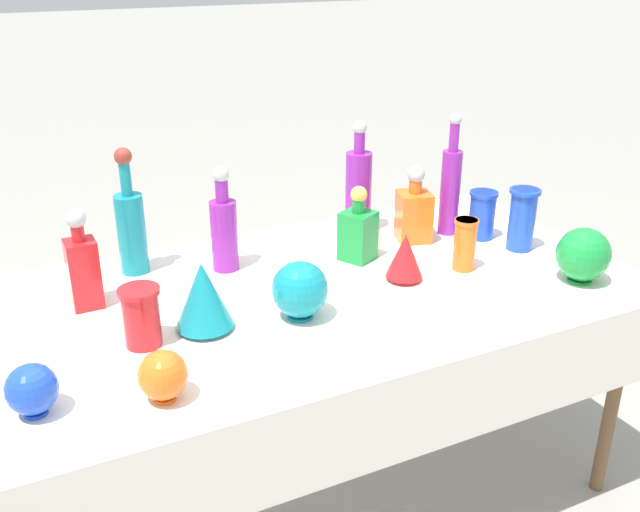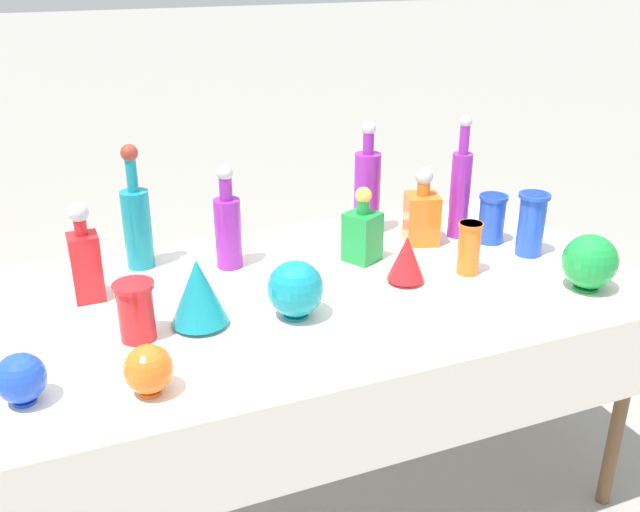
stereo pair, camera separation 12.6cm
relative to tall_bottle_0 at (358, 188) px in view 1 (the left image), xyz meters
name	(u,v)px [view 1 (the left image)]	position (x,y,z in m)	size (l,w,h in m)	color
ground_plane	(320,489)	(-0.31, -0.34, -0.92)	(40.00, 40.00, 0.00)	gray
display_table	(324,307)	(-0.31, -0.37, -0.21)	(1.89, 1.01, 0.76)	white
tall_bottle_0	(358,188)	(0.00, 0.00, 0.00)	(0.09, 0.09, 0.39)	purple
tall_bottle_1	(450,186)	(0.28, -0.15, 0.01)	(0.07, 0.07, 0.42)	purple
tall_bottle_2	(224,229)	(-0.52, -0.09, -0.03)	(0.08, 0.08, 0.33)	purple
tall_bottle_3	(131,226)	(-0.78, 0.01, -0.01)	(0.09, 0.09, 0.39)	teal
square_decanter_0	(358,231)	(-0.11, -0.21, -0.06)	(0.13, 0.13, 0.24)	#198C38
square_decanter_1	(414,212)	(0.13, -0.15, -0.06)	(0.13, 0.13, 0.26)	orange
square_decanter_2	(83,267)	(-0.95, -0.16, -0.04)	(0.08, 0.08, 0.29)	red
slender_vase_0	(141,315)	(-0.86, -0.44, -0.07)	(0.10, 0.10, 0.16)	red
slender_vase_1	(522,217)	(0.41, -0.37, -0.05)	(0.10, 0.10, 0.21)	blue
slender_vase_2	(465,243)	(0.14, -0.42, -0.07)	(0.07, 0.07, 0.16)	orange
slender_vase_3	(482,213)	(0.35, -0.23, -0.07)	(0.10, 0.10, 0.17)	blue
fluted_vase_0	(203,295)	(-0.69, -0.43, -0.06)	(0.15, 0.15, 0.19)	teal
fluted_vase_1	(405,256)	(-0.06, -0.41, -0.08)	(0.11, 0.11, 0.15)	red
round_bowl_0	(300,290)	(-0.44, -0.48, -0.07)	(0.15, 0.15, 0.16)	teal
round_bowl_1	(32,389)	(-1.13, -0.63, -0.10)	(0.11, 0.11, 0.12)	blue
round_bowl_2	(163,375)	(-0.87, -0.70, -0.10)	(0.11, 0.11, 0.12)	orange
round_bowl_3	(583,255)	(0.40, -0.65, -0.07)	(0.16, 0.16, 0.17)	#198C38
price_tag_left	(475,330)	(-0.09, -0.78, -0.14)	(0.05, 0.01, 0.05)	white
price_tag_center	(365,366)	(-0.42, -0.80, -0.14)	(0.06, 0.01, 0.03)	white
price_tag_right	(486,327)	(-0.05, -0.78, -0.14)	(0.06, 0.01, 0.04)	white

